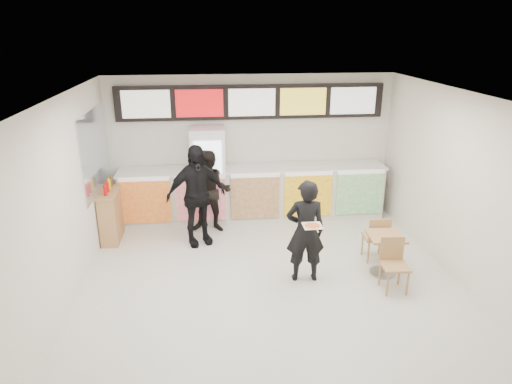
{
  "coord_description": "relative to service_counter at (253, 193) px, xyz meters",
  "views": [
    {
      "loc": [
        -0.91,
        -5.94,
        3.91
      ],
      "look_at": [
        -0.15,
        1.2,
        1.29
      ],
      "focal_mm": 32.0,
      "sensor_mm": 36.0,
      "label": 1
    }
  ],
  "objects": [
    {
      "name": "floor",
      "position": [
        -0.0,
        -3.09,
        -0.57
      ],
      "size": [
        7.0,
        7.0,
        0.0
      ],
      "primitive_type": "plane",
      "color": "beige",
      "rests_on": "ground"
    },
    {
      "name": "ceiling",
      "position": [
        -0.0,
        -3.09,
        2.43
      ],
      "size": [
        7.0,
        7.0,
        0.0
      ],
      "primitive_type": "plane",
      "rotation": [
        3.14,
        0.0,
        0.0
      ],
      "color": "white",
      "rests_on": "wall_back"
    },
    {
      "name": "wall_back",
      "position": [
        -0.0,
        0.41,
        0.93
      ],
      "size": [
        6.0,
        0.0,
        6.0
      ],
      "primitive_type": "plane",
      "rotation": [
        1.57,
        0.0,
        0.0
      ],
      "color": "silver",
      "rests_on": "floor"
    },
    {
      "name": "wall_left",
      "position": [
        -3.0,
        -3.09,
        0.93
      ],
      "size": [
        0.0,
        7.0,
        7.0
      ],
      "primitive_type": "plane",
      "rotation": [
        1.57,
        0.0,
        1.57
      ],
      "color": "silver",
      "rests_on": "floor"
    },
    {
      "name": "wall_right",
      "position": [
        3.0,
        -3.09,
        0.93
      ],
      "size": [
        0.0,
        7.0,
        7.0
      ],
      "primitive_type": "plane",
      "rotation": [
        1.57,
        0.0,
        -1.57
      ],
      "color": "silver",
      "rests_on": "floor"
    },
    {
      "name": "service_counter",
      "position": [
        0.0,
        0.0,
        0.0
      ],
      "size": [
        5.56,
        0.77,
        1.14
      ],
      "color": "silver",
      "rests_on": "floor"
    },
    {
      "name": "menu_board",
      "position": [
        0.0,
        0.32,
        1.88
      ],
      "size": [
        5.5,
        0.14,
        0.7
      ],
      "color": "black",
      "rests_on": "wall_back"
    },
    {
      "name": "drinks_fridge",
      "position": [
        -0.93,
        0.02,
        0.43
      ],
      "size": [
        0.7,
        0.67,
        2.0
      ],
      "color": "white",
      "rests_on": "floor"
    },
    {
      "name": "mirror_panel",
      "position": [
        -2.99,
        -0.64,
        1.18
      ],
      "size": [
        0.01,
        2.0,
        1.5
      ],
      "primitive_type": "cube",
      "color": "#B2B7BF",
      "rests_on": "wall_left"
    },
    {
      "name": "customer_main",
      "position": [
        0.57,
        -2.59,
        0.28
      ],
      "size": [
        0.64,
        0.44,
        1.71
      ],
      "primitive_type": "imported",
      "rotation": [
        0.0,
        0.0,
        3.1
      ],
      "color": "black",
      "rests_on": "floor"
    },
    {
      "name": "customer_left",
      "position": [
        -0.9,
        -0.54,
        0.26
      ],
      "size": [
        0.87,
        0.72,
        1.67
      ],
      "primitive_type": "imported",
      "rotation": [
        0.0,
        0.0,
        -0.11
      ],
      "color": "black",
      "rests_on": "floor"
    },
    {
      "name": "customer_mid",
      "position": [
        -1.17,
        -1.07,
        0.39
      ],
      "size": [
        1.22,
        0.83,
        1.93
      ],
      "primitive_type": "imported",
      "rotation": [
        0.0,
        0.0,
        0.35
      ],
      "color": "black",
      "rests_on": "floor"
    },
    {
      "name": "pizza_slice",
      "position": [
        0.57,
        -3.04,
        0.58
      ],
      "size": [
        0.36,
        0.36,
        0.02
      ],
      "color": "beige",
      "rests_on": "customer_main"
    },
    {
      "name": "cafe_table",
      "position": [
        1.91,
        -2.57,
        -0.08
      ],
      "size": [
        0.6,
        1.46,
        0.84
      ],
      "rotation": [
        0.0,
        0.0,
        -0.06
      ],
      "color": "tan",
      "rests_on": "floor"
    },
    {
      "name": "condiment_ledge",
      "position": [
        -2.82,
        -0.72,
        -0.07
      ],
      "size": [
        0.36,
        0.88,
        1.17
      ],
      "color": "tan",
      "rests_on": "floor"
    }
  ]
}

